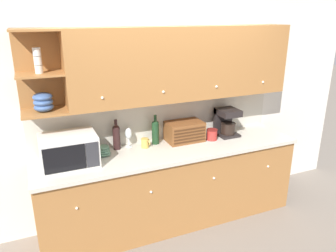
{
  "coord_description": "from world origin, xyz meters",
  "views": [
    {
      "loc": [
        -1.36,
        -3.39,
        2.35
      ],
      "look_at": [
        0.0,
        -0.22,
        1.16
      ],
      "focal_mm": 35.0,
      "sensor_mm": 36.0,
      "label": 1
    }
  ],
  "objects_px": {
    "wine_glass": "(129,134)",
    "microwave": "(69,150)",
    "second_wine_bottle": "(116,136)",
    "wine_bottle": "(155,131)",
    "coffee_maker": "(226,122)",
    "mug": "(145,143)",
    "bowl_stack_on_counter": "(104,151)",
    "storage_canister": "(212,135)",
    "bread_box": "(184,131)"
  },
  "relations": [
    {
      "from": "mug",
      "to": "storage_canister",
      "type": "xyz_separation_m",
      "value": [
        0.81,
        -0.09,
        0.01
      ]
    },
    {
      "from": "bowl_stack_on_counter",
      "to": "coffee_maker",
      "type": "height_order",
      "value": "coffee_maker"
    },
    {
      "from": "mug",
      "to": "wine_bottle",
      "type": "relative_size",
      "value": 0.32
    },
    {
      "from": "bread_box",
      "to": "wine_bottle",
      "type": "bearing_deg",
      "value": 171.59
    },
    {
      "from": "microwave",
      "to": "second_wine_bottle",
      "type": "xyz_separation_m",
      "value": [
        0.53,
        0.21,
        -0.0
      ]
    },
    {
      "from": "second_wine_bottle",
      "to": "wine_bottle",
      "type": "distance_m",
      "value": 0.45
    },
    {
      "from": "bread_box",
      "to": "mug",
      "type": "bearing_deg",
      "value": -178.24
    },
    {
      "from": "microwave",
      "to": "storage_canister",
      "type": "xyz_separation_m",
      "value": [
        1.64,
        0.04,
        -0.09
      ]
    },
    {
      "from": "wine_glass",
      "to": "mug",
      "type": "height_order",
      "value": "wine_glass"
    },
    {
      "from": "bowl_stack_on_counter",
      "to": "mug",
      "type": "xyz_separation_m",
      "value": [
        0.47,
        0.03,
        -0.0
      ]
    },
    {
      "from": "storage_canister",
      "to": "coffee_maker",
      "type": "bearing_deg",
      "value": 19.05
    },
    {
      "from": "coffee_maker",
      "to": "mug",
      "type": "bearing_deg",
      "value": 180.0
    },
    {
      "from": "microwave",
      "to": "second_wine_bottle",
      "type": "height_order",
      "value": "second_wine_bottle"
    },
    {
      "from": "wine_bottle",
      "to": "storage_canister",
      "type": "relative_size",
      "value": 2.6
    },
    {
      "from": "second_wine_bottle",
      "to": "storage_canister",
      "type": "relative_size",
      "value": 2.58
    },
    {
      "from": "bowl_stack_on_counter",
      "to": "mug",
      "type": "height_order",
      "value": "bowl_stack_on_counter"
    },
    {
      "from": "microwave",
      "to": "wine_bottle",
      "type": "relative_size",
      "value": 1.58
    },
    {
      "from": "bowl_stack_on_counter",
      "to": "mug",
      "type": "bearing_deg",
      "value": 4.14
    },
    {
      "from": "microwave",
      "to": "storage_canister",
      "type": "distance_m",
      "value": 1.64
    },
    {
      "from": "second_wine_bottle",
      "to": "coffee_maker",
      "type": "xyz_separation_m",
      "value": [
        1.35,
        -0.09,
        0.01
      ]
    },
    {
      "from": "bowl_stack_on_counter",
      "to": "bread_box",
      "type": "xyz_separation_m",
      "value": [
        0.97,
        0.05,
        0.06
      ]
    },
    {
      "from": "microwave",
      "to": "second_wine_bottle",
      "type": "relative_size",
      "value": 1.58
    },
    {
      "from": "second_wine_bottle",
      "to": "microwave",
      "type": "bearing_deg",
      "value": -158.35
    },
    {
      "from": "mug",
      "to": "wine_bottle",
      "type": "xyz_separation_m",
      "value": [
        0.15,
        0.07,
        0.1
      ]
    },
    {
      "from": "wine_bottle",
      "to": "storage_canister",
      "type": "height_order",
      "value": "wine_bottle"
    },
    {
      "from": "storage_canister",
      "to": "second_wine_bottle",
      "type": "bearing_deg",
      "value": 171.06
    },
    {
      "from": "bowl_stack_on_counter",
      "to": "wine_glass",
      "type": "distance_m",
      "value": 0.35
    },
    {
      "from": "mug",
      "to": "storage_canister",
      "type": "bearing_deg",
      "value": -6.08
    },
    {
      "from": "bowl_stack_on_counter",
      "to": "microwave",
      "type": "bearing_deg",
      "value": -166.07
    },
    {
      "from": "mug",
      "to": "coffee_maker",
      "type": "bearing_deg",
      "value": -0.0
    },
    {
      "from": "wine_glass",
      "to": "storage_canister",
      "type": "bearing_deg",
      "value": -10.21
    },
    {
      "from": "wine_glass",
      "to": "storage_canister",
      "type": "xyz_separation_m",
      "value": [
        0.97,
        -0.17,
        -0.09
      ]
    },
    {
      "from": "wine_glass",
      "to": "bread_box",
      "type": "height_order",
      "value": "bread_box"
    },
    {
      "from": "wine_glass",
      "to": "microwave",
      "type": "bearing_deg",
      "value": -162.47
    },
    {
      "from": "wine_bottle",
      "to": "coffee_maker",
      "type": "distance_m",
      "value": 0.91
    },
    {
      "from": "coffee_maker",
      "to": "microwave",
      "type": "bearing_deg",
      "value": -176.26
    },
    {
      "from": "wine_glass",
      "to": "wine_bottle",
      "type": "height_order",
      "value": "wine_bottle"
    },
    {
      "from": "microwave",
      "to": "wine_bottle",
      "type": "bearing_deg",
      "value": 10.91
    },
    {
      "from": "mug",
      "to": "bread_box",
      "type": "height_order",
      "value": "bread_box"
    },
    {
      "from": "second_wine_bottle",
      "to": "storage_canister",
      "type": "bearing_deg",
      "value": -8.94
    },
    {
      "from": "bread_box",
      "to": "storage_canister",
      "type": "distance_m",
      "value": 0.33
    },
    {
      "from": "microwave",
      "to": "wine_bottle",
      "type": "distance_m",
      "value": 1.0
    },
    {
      "from": "bowl_stack_on_counter",
      "to": "mug",
      "type": "relative_size",
      "value": 1.32
    },
    {
      "from": "microwave",
      "to": "coffee_maker",
      "type": "height_order",
      "value": "coffee_maker"
    },
    {
      "from": "storage_canister",
      "to": "bread_box",
      "type": "bearing_deg",
      "value": 162.14
    },
    {
      "from": "second_wine_bottle",
      "to": "bowl_stack_on_counter",
      "type": "bearing_deg",
      "value": -144.84
    },
    {
      "from": "wine_bottle",
      "to": "bread_box",
      "type": "xyz_separation_m",
      "value": [
        0.34,
        -0.05,
        -0.04
      ]
    },
    {
      "from": "microwave",
      "to": "wine_glass",
      "type": "distance_m",
      "value": 0.7
    },
    {
      "from": "bowl_stack_on_counter",
      "to": "bread_box",
      "type": "distance_m",
      "value": 0.97
    },
    {
      "from": "second_wine_bottle",
      "to": "mug",
      "type": "xyz_separation_m",
      "value": [
        0.3,
        -0.09,
        -0.1
      ]
    }
  ]
}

